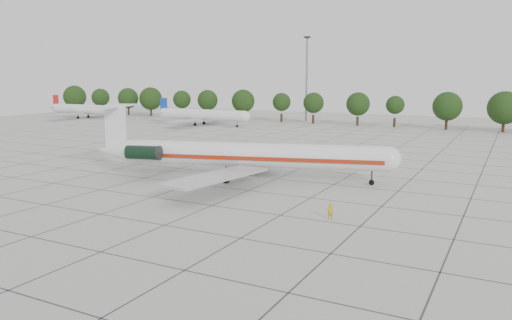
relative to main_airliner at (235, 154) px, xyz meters
The scene contains 8 objects.
ground 7.73m from the main_airliner, 46.96° to the right, with size 260.00×260.00×0.00m, color beige.
apron_joints 11.51m from the main_airliner, 64.51° to the left, with size 170.00×170.00×0.02m, color #383838.
main_airliner is the anchor object (origin of this frame).
ground_crew 21.44m from the main_airliner, 34.67° to the right, with size 0.58×0.38×1.60m, color #BF990B.
bg_airliner_a 112.00m from the main_airliner, 146.24° to the left, with size 28.24×27.20×7.40m.
bg_airliner_b 75.68m from the main_airliner, 127.24° to the left, with size 28.24×27.20×7.40m.
tree_line 80.27m from the main_airliner, 94.97° to the left, with size 249.86×8.44×10.22m.
floodlight_mast 91.18m from the main_airliner, 106.21° to the left, with size 1.60×1.60×25.45m.
Camera 1 is at (28.00, -51.16, 13.48)m, focal length 35.00 mm.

